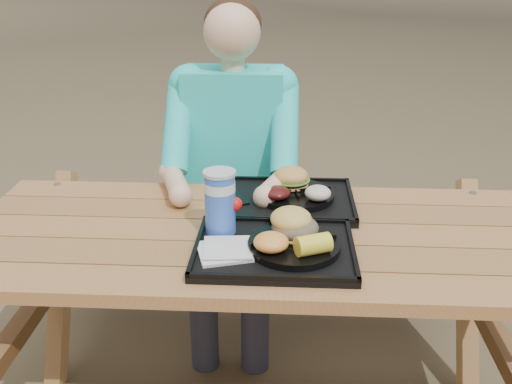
{
  "coord_description": "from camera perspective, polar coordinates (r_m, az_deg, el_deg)",
  "views": [
    {
      "loc": [
        0.09,
        -1.56,
        1.54
      ],
      "look_at": [
        0.0,
        0.0,
        0.88
      ],
      "focal_mm": 40.0,
      "sensor_mm": 36.0,
      "label": 1
    }
  ],
  "objects": [
    {
      "name": "picnic_table",
      "position": [
        1.95,
        -0.0,
        -13.82
      ],
      "size": [
        1.8,
        1.49,
        0.75
      ],
      "primitive_type": null,
      "color": "#999999",
      "rests_on": "ground"
    },
    {
      "name": "tray_near",
      "position": [
        1.62,
        1.85,
        -5.85
      ],
      "size": [
        0.45,
        0.35,
        0.02
      ],
      "primitive_type": "cube",
      "color": "black",
      "rests_on": "picnic_table"
    },
    {
      "name": "tray_far",
      "position": [
        1.93,
        3.05,
        -0.94
      ],
      "size": [
        0.45,
        0.35,
        0.02
      ],
      "primitive_type": "cube",
      "color": "black",
      "rests_on": "picnic_table"
    },
    {
      "name": "plate_near",
      "position": [
        1.61,
        3.82,
        -5.35
      ],
      "size": [
        0.26,
        0.26,
        0.02
      ],
      "primitive_type": "cylinder",
      "color": "black",
      "rests_on": "tray_near"
    },
    {
      "name": "plate_far",
      "position": [
        1.93,
        3.96,
        -0.29
      ],
      "size": [
        0.26,
        0.26,
        0.02
      ],
      "primitive_type": "cylinder",
      "color": "black",
      "rests_on": "tray_far"
    },
    {
      "name": "napkin_stack",
      "position": [
        1.58,
        -3.23,
        -5.86
      ],
      "size": [
        0.17,
        0.17,
        0.02
      ],
      "primitive_type": "cube",
      "rotation": [
        0.0,
        0.0,
        0.29
      ],
      "color": "silver",
      "rests_on": "tray_near"
    },
    {
      "name": "soda_cup",
      "position": [
        1.67,
        -3.61,
        -1.16
      ],
      "size": [
        0.09,
        0.09,
        0.18
      ],
      "primitive_type": "cylinder",
      "color": "blue",
      "rests_on": "tray_near"
    },
    {
      "name": "condiment_bbq",
      "position": [
        1.73,
        2.18,
        -2.95
      ],
      "size": [
        0.06,
        0.06,
        0.03
      ],
      "primitive_type": "cylinder",
      "color": "#340507",
      "rests_on": "tray_near"
    },
    {
      "name": "condiment_mustard",
      "position": [
        1.73,
        4.1,
        -3.07
      ],
      "size": [
        0.04,
        0.04,
        0.03
      ],
      "primitive_type": "cylinder",
      "color": "yellow",
      "rests_on": "tray_near"
    },
    {
      "name": "sandwich",
      "position": [
        1.61,
        3.97,
        -2.37
      ],
      "size": [
        0.12,
        0.12,
        0.13
      ],
      "primitive_type": null,
      "color": "gold",
      "rests_on": "plate_near"
    },
    {
      "name": "mac_cheese",
      "position": [
        1.55,
        1.53,
        -5.04
      ],
      "size": [
        0.1,
        0.1,
        0.05
      ],
      "primitive_type": "ellipsoid",
      "color": "#FCAB42",
      "rests_on": "plate_near"
    },
    {
      "name": "corn_cob",
      "position": [
        1.54,
        5.73,
        -5.24
      ],
      "size": [
        0.12,
        0.12,
        0.06
      ],
      "primitive_type": null,
      "rotation": [
        0.0,
        0.0,
        0.4
      ],
      "color": "yellow",
      "rests_on": "plate_near"
    },
    {
      "name": "cutlery_far",
      "position": [
        1.95,
        -2.08,
        -0.23
      ],
      "size": [
        0.11,
        0.18,
        0.01
      ],
      "primitive_type": "cube",
      "rotation": [
        0.0,
        0.0,
        0.46
      ],
      "color": "black",
      "rests_on": "tray_far"
    },
    {
      "name": "burger",
      "position": [
        1.96,
        3.55,
        2.03
      ],
      "size": [
        0.12,
        0.12,
        0.11
      ],
      "primitive_type": null,
      "color": "gold",
      "rests_on": "plate_far"
    },
    {
      "name": "baked_beans",
      "position": [
        1.87,
        2.08,
        -0.08
      ],
      "size": [
        0.09,
        0.09,
        0.04
      ],
      "primitive_type": "ellipsoid",
      "color": "#440F0D",
      "rests_on": "plate_far"
    },
    {
      "name": "potato_salad",
      "position": [
        1.87,
        6.2,
        -0.1
      ],
      "size": [
        0.09,
        0.09,
        0.05
      ],
      "primitive_type": "ellipsoid",
      "color": "beige",
      "rests_on": "plate_far"
    },
    {
      "name": "diner",
      "position": [
        2.33,
        -2.15,
        0.19
      ],
      "size": [
        0.48,
        0.84,
        1.28
      ],
      "primitive_type": null,
      "color": "#1C9CC5",
      "rests_on": "ground"
    }
  ]
}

